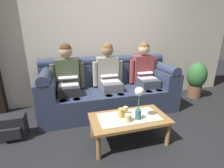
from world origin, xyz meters
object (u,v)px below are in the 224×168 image
at_px(couch, 109,90).
at_px(potted_plant, 196,78).
at_px(flower_vase, 139,99).
at_px(cup_near_left, 128,118).
at_px(person_left, 68,78).
at_px(backpack_left, 13,127).
at_px(cup_near_right, 121,113).
at_px(cup_far_center, 125,110).
at_px(person_middle, 109,75).
at_px(person_right, 145,72).
at_px(coffee_table, 129,120).

height_order(couch, potted_plant, couch).
relative_size(couch, flower_vase, 5.64).
bearing_deg(cup_near_left, flower_vase, 5.31).
bearing_deg(person_left, flower_vase, -53.95).
bearing_deg(backpack_left, cup_near_left, -22.02).
bearing_deg(cup_near_right, cup_near_left, -64.28).
height_order(cup_far_center, backpack_left, cup_far_center).
xyz_separation_m(cup_far_center, backpack_left, (-1.46, 0.41, -0.25)).
distance_m(person_left, cup_near_left, 1.31).
bearing_deg(person_middle, potted_plant, 1.02).
bearing_deg(person_left, person_right, 0.01).
relative_size(flower_vase, cup_far_center, 4.01).
distance_m(person_middle, cup_near_right, 1.03).
bearing_deg(coffee_table, person_right, 54.84).
bearing_deg(person_right, person_left, -179.99).
relative_size(cup_near_left, cup_far_center, 0.85).
relative_size(flower_vase, cup_near_right, 3.45).
bearing_deg(cup_near_right, person_left, 121.21).
xyz_separation_m(cup_near_left, potted_plant, (2.03, 1.14, 0.02)).
relative_size(person_left, person_right, 1.00).
bearing_deg(person_right, couch, 179.67).
xyz_separation_m(cup_near_right, backpack_left, (-1.38, 0.47, -0.26)).
distance_m(person_left, cup_far_center, 1.18).
xyz_separation_m(person_middle, cup_near_left, (-0.06, -1.10, -0.25)).
bearing_deg(flower_vase, couch, 94.36).
bearing_deg(person_right, coffee_table, -125.16).
bearing_deg(person_middle, backpack_left, -160.51).
distance_m(person_middle, cup_far_center, 0.96).
bearing_deg(person_middle, flower_vase, -85.62).
xyz_separation_m(couch, cup_near_right, (-0.11, -1.00, 0.06)).
bearing_deg(person_left, cup_far_center, -53.65).
bearing_deg(couch, backpack_left, -160.37).
relative_size(person_right, cup_near_right, 10.00).
height_order(couch, cup_far_center, couch).
bearing_deg(couch, person_right, -0.33).
xyz_separation_m(person_left, potted_plant, (2.69, 0.04, -0.23)).
height_order(person_left, potted_plant, person_left).
height_order(person_left, flower_vase, person_left).
distance_m(couch, person_left, 0.77).
height_order(person_middle, potted_plant, person_middle).
height_order(person_left, coffee_table, person_left).
distance_m(cup_near_left, backpack_left, 1.56).
distance_m(person_right, coffee_table, 1.28).
distance_m(coffee_table, potted_plant, 2.24).
bearing_deg(couch, person_left, -179.64).
xyz_separation_m(cup_near_left, cup_near_right, (-0.05, 0.11, 0.02)).
bearing_deg(cup_far_center, potted_plant, 25.82).
distance_m(person_right, cup_far_center, 1.21).
xyz_separation_m(person_left, person_middle, (0.71, 0.00, -0.00)).
xyz_separation_m(cup_near_left, cup_far_center, (0.03, 0.17, 0.01)).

